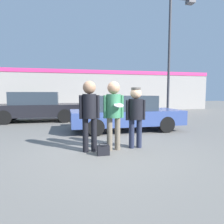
{
  "coord_description": "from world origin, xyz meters",
  "views": [
    {
      "loc": [
        -1.13,
        -5.16,
        1.53
      ],
      "look_at": [
        0.11,
        0.12,
        1.01
      ],
      "focal_mm": 32.0,
      "sensor_mm": 36.0,
      "label": 1
    }
  ],
  "objects": [
    {
      "name": "handbag",
      "position": [
        -0.25,
        -0.46,
        0.14
      ],
      "size": [
        0.3,
        0.23,
        0.28
      ],
      "color": "black",
      "rests_on": "ground"
    },
    {
      "name": "ground_plane",
      "position": [
        0.0,
        0.0,
        0.0
      ],
      "size": [
        56.0,
        56.0,
        0.0
      ],
      "primitive_type": "plane",
      "color": "#66635E"
    },
    {
      "name": "person_right",
      "position": [
        0.75,
        0.0,
        1.02
      ],
      "size": [
        0.57,
        0.4,
        1.67
      ],
      "color": "#1E2338",
      "rests_on": "ground"
    },
    {
      "name": "parked_car_near",
      "position": [
        1.25,
        2.6,
        0.71
      ],
      "size": [
        4.44,
        1.86,
        1.42
      ],
      "color": "#334784",
      "rests_on": "ground"
    },
    {
      "name": "shrub",
      "position": [
        -4.11,
        10.86,
        0.5
      ],
      "size": [
        1.0,
        1.0,
        1.0
      ],
      "color": "#387A3D",
      "rests_on": "ground"
    },
    {
      "name": "storefront_building",
      "position": [
        0.0,
        11.55,
        1.75
      ],
      "size": [
        24.0,
        0.22,
        3.43
      ],
      "color": "gray",
      "rests_on": "ground"
    },
    {
      "name": "person_middle_with_frisbee",
      "position": [
        0.11,
        -0.06,
        1.11
      ],
      "size": [
        0.55,
        0.57,
        1.82
      ],
      "color": "#665B4C",
      "rests_on": "ground"
    },
    {
      "name": "street_lamp",
      "position": [
        3.96,
        3.69,
        3.71
      ],
      "size": [
        1.28,
        0.35,
        6.09
      ],
      "color": "#38383D",
      "rests_on": "ground"
    },
    {
      "name": "person_left",
      "position": [
        -0.53,
        -0.08,
        1.11
      ],
      "size": [
        0.53,
        0.36,
        1.83
      ],
      "color": "black",
      "rests_on": "ground"
    },
    {
      "name": "parked_car_far",
      "position": [
        -2.63,
        6.18,
        0.79
      ],
      "size": [
        4.58,
        1.95,
        1.57
      ],
      "color": "black",
      "rests_on": "ground"
    }
  ]
}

